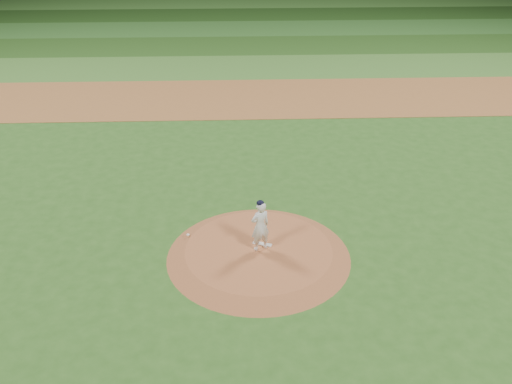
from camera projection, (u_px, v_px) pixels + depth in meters
ground at (259, 256)px, 17.11m from camera, size 120.00×120.00×0.00m
infield_dirt_band at (247, 98)px, 29.35m from camera, size 70.00×6.00×0.02m
outfield_stripe_0 at (245, 67)px, 34.16m from camera, size 70.00×5.00×0.02m
outfield_stripe_1 at (243, 46)px, 38.53m from camera, size 70.00×5.00×0.02m
outfield_stripe_2 at (242, 28)px, 42.91m from camera, size 70.00×5.00×0.02m
outfield_stripe_3 at (241, 15)px, 47.28m from camera, size 70.00×5.00×0.02m
outfield_stripe_4 at (240, 3)px, 51.65m from camera, size 70.00×5.00×0.02m
pitchers_mound at (259, 253)px, 17.05m from camera, size 5.50×5.50×0.25m
pitching_rubber at (262, 244)px, 17.21m from camera, size 0.60×0.34×0.03m
rosin_bag at (188, 235)px, 17.63m from camera, size 0.11×0.11×0.06m
pitcher_on_mound at (260, 226)px, 16.62m from camera, size 0.69×0.59×1.66m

